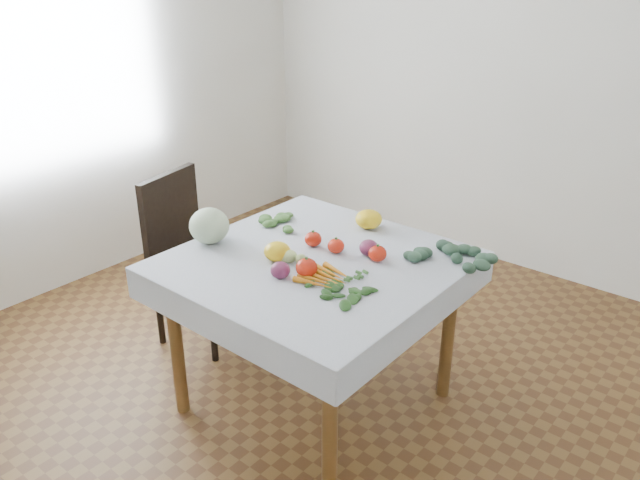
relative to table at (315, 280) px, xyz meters
The scene contains 20 objects.
ground 0.65m from the table, ahead, with size 4.00×4.00×0.00m, color brown.
back_wall 2.12m from the table, 90.00° to the left, with size 4.00×0.04×2.70m, color white.
left_wall 2.12m from the table, behind, with size 0.04×4.00×2.70m, color white.
table is the anchor object (origin of this frame).
tablecloth 0.10m from the table, ahead, with size 1.12×1.12×0.01m, color white.
chair 0.93m from the table, behind, with size 0.49×0.49×0.92m.
cabbage 0.54m from the table, 160.90° to the right, with size 0.18×0.18×0.16m, color #B5C9A9.
tomato_a 0.18m from the table, 75.46° to the left, with size 0.07×0.07×0.07m, color red.
tomato_b 0.30m from the table, 36.79° to the left, with size 0.08×0.08×0.07m, color red.
tomato_c 0.19m from the table, 132.99° to the left, with size 0.08×0.08×0.07m, color red.
tomato_d 0.21m from the table, 61.94° to the right, with size 0.09×0.09×0.08m, color red.
heirloom_back 0.45m from the table, 93.03° to the left, with size 0.13×0.13×0.09m, color yellow.
heirloom_front 0.21m from the table, 139.31° to the right, with size 0.11×0.11×0.08m, color yellow.
onion_a 0.28m from the table, 49.98° to the left, with size 0.08×0.08×0.07m, color #531738.
onion_b 0.26m from the table, 89.79° to the right, with size 0.08×0.08×0.07m, color #531738.
tomatillo_cluster 0.20m from the table, 116.33° to the right, with size 0.09×0.12×0.05m.
carrot_bunch 0.23m from the table, 36.26° to the right, with size 0.18×0.20×0.03m.
kale_bunch 0.59m from the table, 38.13° to the left, with size 0.30×0.28×0.04m.
basil_bunch 0.30m from the table, 29.37° to the right, with size 0.28×0.20×0.01m.
dill_bunch 0.42m from the table, 152.64° to the left, with size 0.22×0.22×0.02m.
Camera 1 is at (1.55, -1.83, 1.94)m, focal length 35.00 mm.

